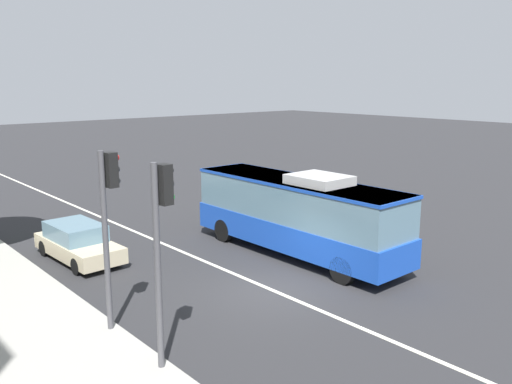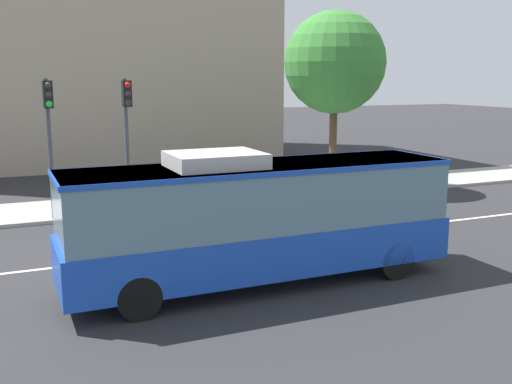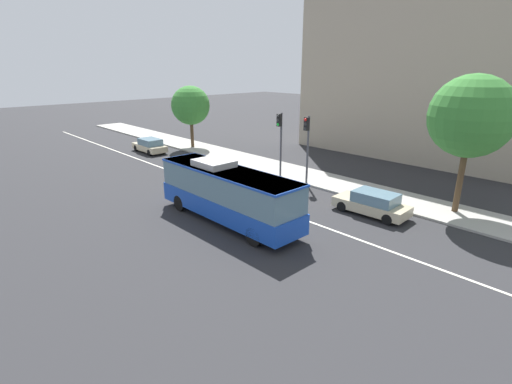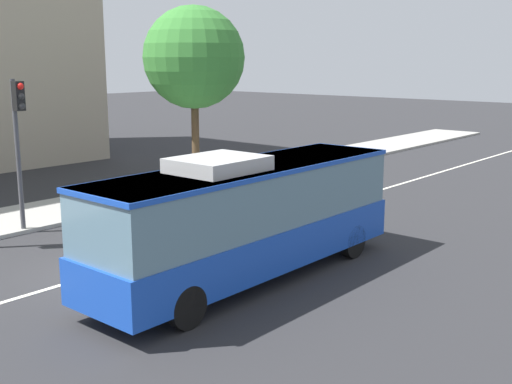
{
  "view_description": "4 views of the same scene",
  "coord_description": "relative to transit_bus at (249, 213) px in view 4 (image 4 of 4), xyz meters",
  "views": [
    {
      "loc": [
        -12.73,
        11.77,
        7.02
      ],
      "look_at": [
        4.24,
        -2.92,
        2.37
      ],
      "focal_mm": 37.88,
      "sensor_mm": 36.0,
      "label": 1
    },
    {
      "loc": [
        -3.62,
        -16.82,
        5.22
      ],
      "look_at": [
        3.0,
        -1.38,
        1.99
      ],
      "focal_mm": 41.72,
      "sensor_mm": 36.0,
      "label": 2
    },
    {
      "loc": [
        18.43,
        -16.28,
        8.66
      ],
      "look_at": [
        3.52,
        -2.34,
        1.86
      ],
      "focal_mm": 26.67,
      "sensor_mm": 36.0,
      "label": 3
    },
    {
      "loc": [
        -10.06,
        -14.25,
        5.8
      ],
      "look_at": [
        3.93,
        -2.16,
        1.96
      ],
      "focal_mm": 44.67,
      "sensor_mm": 36.0,
      "label": 4
    }
  ],
  "objects": [
    {
      "name": "transit_bus",
      "position": [
        0.0,
        0.0,
        0.0
      ],
      "size": [
        10.01,
        2.56,
        3.46
      ],
      "rotation": [
        0.0,
        0.0,
        0.01
      ],
      "color": "#1947B7",
      "rests_on": "ground_plane"
    },
    {
      "name": "lane_centre_line",
      "position": [
        -2.24,
        3.39,
        -1.8
      ],
      "size": [
        76.0,
        0.16,
        0.01
      ],
      "primitive_type": "cube",
      "color": "silver",
      "rests_on": "ground_plane"
    },
    {
      "name": "sedan_beige_ahead",
      "position": [
        5.21,
        7.05,
        -1.09
      ],
      "size": [
        4.56,
        1.97,
        1.46
      ],
      "rotation": [
        0.0,
        0.0,
        3.18
      ],
      "color": "#C6B793",
      "rests_on": "ground_plane"
    },
    {
      "name": "street_tree_kerbside_centre",
      "position": [
        8.59,
        11.0,
        4.09
      ],
      "size": [
        4.73,
        4.73,
        8.29
      ],
      "color": "#4C3823",
      "rests_on": "ground_plane"
    },
    {
      "name": "ground_plane",
      "position": [
        -2.24,
        3.39,
        -1.81
      ],
      "size": [
        160.0,
        160.0,
        0.0
      ],
      "primitive_type": "plane",
      "color": "#28282B"
    },
    {
      "name": "traffic_light_near_corner",
      "position": [
        -1.54,
        8.83,
        1.75
      ],
      "size": [
        0.34,
        0.62,
        5.2
      ],
      "rotation": [
        0.0,
        0.0,
        -1.5
      ],
      "color": "#47474C",
      "rests_on": "ground_plane"
    }
  ]
}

